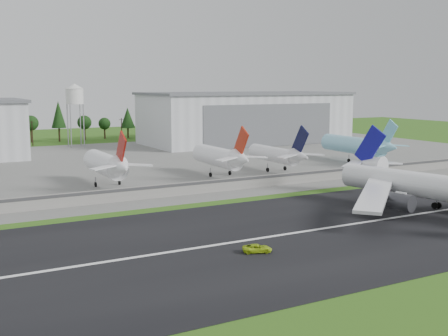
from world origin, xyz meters
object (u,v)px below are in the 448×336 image
parked_jet_red_a (109,165)px  parked_jet_red_b (222,157)px  main_airliner (430,192)px  parked_jet_skyblue (359,145)px  ground_vehicle (257,248)px  parked_jet_navy (279,154)px

parked_jet_red_a → parked_jet_red_b: 36.68m
main_airliner → parked_jet_red_b: 69.11m
parked_jet_red_a → parked_jet_skyblue: 97.58m
parked_jet_red_a → main_airliner: bearing=-51.4°
ground_vehicle → parked_jet_navy: size_ratio=0.16×
parked_jet_navy → parked_jet_skyblue: size_ratio=0.84×
main_airliner → parked_jet_red_a: 85.79m
main_airliner → parked_jet_red_b: (-16.85, 67.01, 1.45)m
ground_vehicle → parked_jet_red_b: parked_jet_red_b is taller
parked_jet_red_a → parked_jet_skyblue: (97.45, 5.01, 0.03)m
parked_jet_red_b → ground_vehicle: bearing=-114.2°
parked_jet_red_a → parked_jet_navy: (58.08, -0.09, -0.54)m
parked_jet_skyblue → parked_jet_red_a: bearing=-177.1°
ground_vehicle → parked_jet_red_a: size_ratio=0.16×
main_airliner → parked_jet_skyblue: 84.38m
main_airliner → parked_jet_navy: (4.55, 66.93, 0.99)m
parked_jet_red_b → parked_jet_navy: 21.41m
parked_jet_red_a → parked_jet_navy: 58.09m
parked_jet_red_b → main_airliner: bearing=-75.9°
parked_jet_red_b → parked_jet_navy: parked_jet_red_b is taller
parked_jet_skyblue → ground_vehicle: bearing=-140.0°
ground_vehicle → parked_jet_red_a: (-3.46, 73.98, 5.61)m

